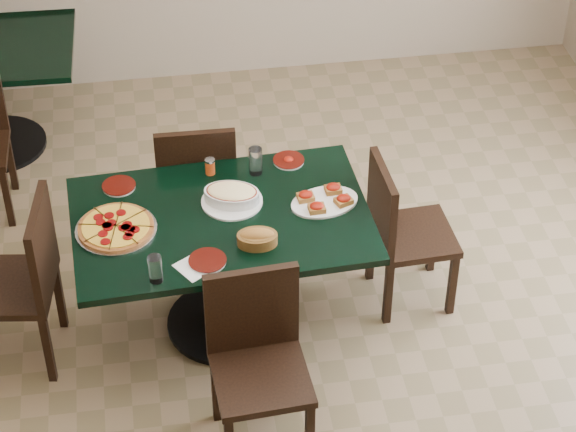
{
  "coord_description": "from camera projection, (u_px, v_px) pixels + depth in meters",
  "views": [
    {
      "loc": [
        -0.63,
        -4.13,
        4.32
      ],
      "look_at": [
        0.01,
        0.0,
        0.88
      ],
      "focal_mm": 70.0,
      "sensor_mm": 36.0,
      "label": 1
    }
  ],
  "objects": [
    {
      "name": "lasagna_casserole",
      "position": [
        232.0,
        195.0,
        5.67
      ],
      "size": [
        0.32,
        0.31,
        0.09
      ],
      "rotation": [
        0.0,
        0.0,
        -0.29
      ],
      "color": "silver",
      "rests_on": "main_table"
    },
    {
      "name": "pepper_shaker",
      "position": [
        210.0,
        166.0,
        5.86
      ],
      "size": [
        0.05,
        0.05,
        0.09
      ],
      "color": "#C34B14",
      "rests_on": "main_table"
    },
    {
      "name": "water_glass_b",
      "position": [
        155.0,
        269.0,
        5.21
      ],
      "size": [
        0.07,
        0.07,
        0.14
      ],
      "primitive_type": "cylinder",
      "color": "white",
      "rests_on": "main_table"
    },
    {
      "name": "bruschetta_platter",
      "position": [
        325.0,
        200.0,
        5.68
      ],
      "size": [
        0.4,
        0.32,
        0.05
      ],
      "rotation": [
        0.0,
        0.0,
        0.23
      ],
      "color": "silver",
      "rests_on": "main_table"
    },
    {
      "name": "main_table",
      "position": [
        222.0,
        245.0,
        5.73
      ],
      "size": [
        1.54,
        1.03,
        0.75
      ],
      "rotation": [
        0.0,
        0.0,
        0.05
      ],
      "color": "black",
      "rests_on": "floor"
    },
    {
      "name": "bread_basket",
      "position": [
        257.0,
        238.0,
        5.43
      ],
      "size": [
        0.21,
        0.15,
        0.09
      ],
      "rotation": [
        0.0,
        0.0,
        -0.09
      ],
      "color": "brown",
      "rests_on": "main_table"
    },
    {
      "name": "chair_far",
      "position": [
        197.0,
        181.0,
        6.22
      ],
      "size": [
        0.44,
        0.44,
        0.92
      ],
      "rotation": [
        0.0,
        0.0,
        3.12
      ],
      "color": "black",
      "rests_on": "floor"
    },
    {
      "name": "napkin_setting",
      "position": [
        196.0,
        266.0,
        5.32
      ],
      "size": [
        0.22,
        0.22,
        0.01
      ],
      "rotation": [
        0.0,
        0.0,
        0.56
      ],
      "color": "silver",
      "rests_on": "main_table"
    },
    {
      "name": "side_plate_far_l",
      "position": [
        119.0,
        186.0,
        5.79
      ],
      "size": [
        0.17,
        0.17,
        0.02
      ],
      "rotation": [
        0.0,
        0.0,
        0.01
      ],
      "color": "silver",
      "rests_on": "main_table"
    },
    {
      "name": "chair_left",
      "position": [
        24.0,
        275.0,
        5.58
      ],
      "size": [
        0.51,
        0.51,
        0.97
      ],
      "rotation": [
        0.0,
        0.0,
        -1.71
      ],
      "color": "black",
      "rests_on": "floor"
    },
    {
      "name": "floor",
      "position": [
        287.0,
        344.0,
        5.97
      ],
      "size": [
        5.5,
        5.5,
        0.0
      ],
      "primitive_type": "plane",
      "color": "brown",
      "rests_on": "ground"
    },
    {
      "name": "chair_near",
      "position": [
        257.0,
        352.0,
        5.2
      ],
      "size": [
        0.47,
        0.47,
        0.94
      ],
      "rotation": [
        0.0,
        0.0,
        0.06
      ],
      "color": "black",
      "rests_on": "floor"
    },
    {
      "name": "side_plate_far_r",
      "position": [
        289.0,
        160.0,
        5.96
      ],
      "size": [
        0.17,
        0.17,
        0.03
      ],
      "rotation": [
        0.0,
        0.0,
        -0.19
      ],
      "color": "silver",
      "rests_on": "main_table"
    },
    {
      "name": "water_glass_a",
      "position": [
        256.0,
        161.0,
        5.85
      ],
      "size": [
        0.07,
        0.07,
        0.15
      ],
      "primitive_type": "cylinder",
      "color": "white",
      "rests_on": "main_table"
    },
    {
      "name": "side_plate_near",
      "position": [
        207.0,
        261.0,
        5.35
      ],
      "size": [
        0.18,
        0.18,
        0.02
      ],
      "rotation": [
        0.0,
        0.0,
        0.38
      ],
      "color": "silver",
      "rests_on": "main_table"
    },
    {
      "name": "chair_right",
      "position": [
        400.0,
        227.0,
        5.94
      ],
      "size": [
        0.44,
        0.44,
        0.9
      ],
      "rotation": [
        0.0,
        0.0,
        1.62
      ],
      "color": "black",
      "rests_on": "floor"
    },
    {
      "name": "pepperoni_pizza",
      "position": [
        116.0,
        228.0,
        5.52
      ],
      "size": [
        0.4,
        0.4,
        0.04
      ],
      "rotation": [
        0.0,
        0.0,
        -0.2
      ],
      "color": "silver",
      "rests_on": "main_table"
    }
  ]
}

